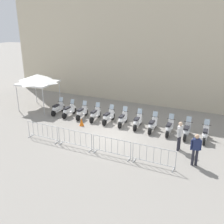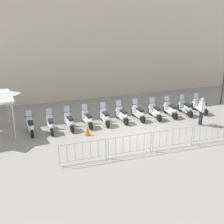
{
  "view_description": "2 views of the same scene",
  "coord_description": "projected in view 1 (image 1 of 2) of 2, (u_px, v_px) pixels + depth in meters",
  "views": [
    {
      "loc": [
        5.23,
        -14.05,
        7.01
      ],
      "look_at": [
        -0.38,
        1.42,
        1.13
      ],
      "focal_mm": 41.01,
      "sensor_mm": 36.0,
      "label": 1
    },
    {
      "loc": [
        -7.8,
        -14.25,
        7.26
      ],
      "look_at": [
        -0.75,
        1.47,
        0.97
      ],
      "focal_mm": 49.69,
      "sensor_mm": 36.0,
      "label": 2
    }
  ],
  "objects": [
    {
      "name": "motorcycle_10",
      "position": [
        205.0,
        134.0,
        15.66
      ],
      "size": [
        0.56,
        1.73,
        1.24
      ],
      "color": "black",
      "rests_on": "ground"
    },
    {
      "name": "motorcycle_4",
      "position": [
        108.0,
        117.0,
        18.47
      ],
      "size": [
        0.62,
        1.72,
        1.24
      ],
      "color": "black",
      "rests_on": "ground"
    },
    {
      "name": "traffic_cone",
      "position": [
        82.0,
        122.0,
        18.04
      ],
      "size": [
        0.32,
        0.32,
        0.55
      ],
      "primitive_type": "cone",
      "color": "orange",
      "rests_on": "ground"
    },
    {
      "name": "motorcycle_2",
      "position": [
        81.0,
        113.0,
        19.33
      ],
      "size": [
        0.56,
        1.72,
        1.24
      ],
      "color": "black",
      "rests_on": "ground"
    },
    {
      "name": "barrier_segment_3",
      "position": [
        154.0,
        156.0,
        12.96
      ],
      "size": [
        2.27,
        0.64,
        1.07
      ],
      "color": "#B2B5B7",
      "rests_on": "ground"
    },
    {
      "name": "barrier_segment_0",
      "position": [
        43.0,
        132.0,
        15.83
      ],
      "size": [
        2.27,
        0.64,
        1.07
      ],
      "color": "#B2B5B7",
      "rests_on": "ground"
    },
    {
      "name": "motorcycle_6",
      "position": [
        137.0,
        122.0,
        17.57
      ],
      "size": [
        0.56,
        1.72,
        1.24
      ],
      "color": "black",
      "rests_on": "ground"
    },
    {
      "name": "motorcycle_8",
      "position": [
        169.0,
        128.0,
        16.58
      ],
      "size": [
        0.56,
        1.73,
        1.24
      ],
      "color": "black",
      "rests_on": "ground"
    },
    {
      "name": "motorcycle_5",
      "position": [
        122.0,
        119.0,
        18.03
      ],
      "size": [
        0.56,
        1.72,
        1.24
      ],
      "color": "black",
      "rests_on": "ground"
    },
    {
      "name": "canopy_tent",
      "position": [
        38.0,
        79.0,
        20.92
      ],
      "size": [
        2.73,
        2.73,
        2.91
      ],
      "color": "silver",
      "rests_on": "ground"
    },
    {
      "name": "barrier_segment_2",
      "position": [
        112.0,
        147.0,
        13.91
      ],
      "size": [
        2.27,
        0.64,
        1.07
      ],
      "color": "#B2B5B7",
      "rests_on": "ground"
    },
    {
      "name": "motorcycle_0",
      "position": [
        57.0,
        109.0,
        20.24
      ],
      "size": [
        0.56,
        1.73,
        1.24
      ],
      "color": "black",
      "rests_on": "ground"
    },
    {
      "name": "officer_mid_plaza",
      "position": [
        180.0,
        134.0,
        14.39
      ],
      "size": [
        0.3,
        0.54,
        1.73
      ],
      "color": "#23232D",
      "rests_on": "ground"
    },
    {
      "name": "motorcycle_7",
      "position": [
        152.0,
        125.0,
        17.02
      ],
      "size": [
        0.57,
        1.73,
        1.24
      ],
      "color": "black",
      "rests_on": "ground"
    },
    {
      "name": "barrier_segment_1",
      "position": [
        75.0,
        139.0,
        14.87
      ],
      "size": [
        2.27,
        0.64,
        1.07
      ],
      "color": "#B2B5B7",
      "rests_on": "ground"
    },
    {
      "name": "ground_plane",
      "position": [
        110.0,
        136.0,
        16.48
      ],
      "size": [
        120.0,
        120.0,
        0.0
      ],
      "primitive_type": "plane",
      "color": "gray"
    },
    {
      "name": "motorcycle_9",
      "position": [
        187.0,
        131.0,
        16.11
      ],
      "size": [
        0.56,
        1.73,
        1.24
      ],
      "color": "black",
      "rests_on": "ground"
    },
    {
      "name": "motorcycle_1",
      "position": [
        69.0,
        111.0,
        19.72
      ],
      "size": [
        0.6,
        1.72,
        1.24
      ],
      "color": "black",
      "rests_on": "ground"
    },
    {
      "name": "building_facade",
      "position": [
        153.0,
        44.0,
        22.04
      ],
      "size": [
        28.1,
        5.08,
        10.23
      ],
      "primitive_type": "cube",
      "rotation": [
        0.0,
        0.0,
        -0.1
      ],
      "color": "beige",
      "rests_on": "ground"
    },
    {
      "name": "motorcycle_3",
      "position": [
        95.0,
        115.0,
        18.94
      ],
      "size": [
        0.56,
        1.72,
        1.24
      ],
      "color": "black",
      "rests_on": "ground"
    },
    {
      "name": "officer_near_row_end",
      "position": [
        196.0,
        148.0,
        12.84
      ],
      "size": [
        0.54,
        0.3,
        1.73
      ],
      "color": "#23232D",
      "rests_on": "ground"
    }
  ]
}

